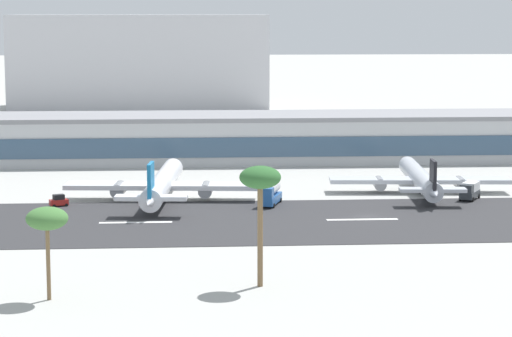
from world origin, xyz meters
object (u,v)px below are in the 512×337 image
Objects in this scene: service_fuel_truck_0 at (270,194)px; service_baggage_tug_2 at (59,201)px; airliner_blue_tail_gate_0 at (162,185)px; terminal_building at (268,137)px; service_box_truck_1 at (470,190)px; palm_tree_1 at (260,182)px; distant_hotel_block at (140,61)px; palm_tree_0 at (47,220)px; airliner_black_tail_gate_1 at (421,179)px.

service_baggage_tug_2 is at bearing -74.75° from service_fuel_truck_0.
airliner_blue_tail_gate_0 is 12.49× the size of service_baggage_tug_2.
service_box_truck_1 is at bearing -59.52° from terminal_building.
palm_tree_1 reaches higher than terminal_building.
distant_hotel_block reaches higher than palm_tree_0.
distant_hotel_block is at bearing 21.63° from airliner_black_tail_gate_1.
terminal_building is 65.08m from service_box_truck_1.
airliner_blue_tail_gate_0 is 49.58m from airliner_black_tail_gate_1.
airliner_blue_tail_gate_0 is 20.44m from service_fuel_truck_0.
service_fuel_truck_0 is at bearing -81.41° from distant_hotel_block.
distant_hotel_block is at bearing 95.46° from palm_tree_1.
distant_hotel_block is 2.28× the size of airliner_black_tail_gate_1.
airliner_black_tail_gate_1 reaches higher than service_box_truck_1.
terminal_building is at bearing 73.42° from palm_tree_0.
terminal_building is 58.26m from airliner_blue_tail_gate_0.
distant_hotel_block reaches higher than service_baggage_tug_2.
airliner_black_tail_gate_1 reaches higher than service_fuel_truck_0.
palm_tree_1 is at bearing -95.02° from terminal_building.
distant_hotel_block is at bearing 103.56° from terminal_building.
service_box_truck_1 is (32.96, -55.99, -3.68)m from terminal_building.
distant_hotel_block is 10.43× the size of service_fuel_truck_0.
palm_tree_1 is (-5.95, -57.58, 11.39)m from service_fuel_truck_0.
palm_tree_0 reaches higher than service_box_truck_1.
service_fuel_truck_0 is at bearing -101.60° from airliner_blue_tail_gate_0.
service_fuel_truck_0 is 0.78× the size of palm_tree_0.
airliner_black_tail_gate_1 is at bearing 164.46° from service_baggage_tug_2.
distant_hotel_block is 25.93× the size of service_baggage_tug_2.
terminal_building is 59.25m from service_fuel_truck_0.
terminal_building reaches higher than airliner_blue_tail_gate_0.
palm_tree_1 is (-35.73, -68.48, 10.72)m from airliner_black_tail_gate_1.
palm_tree_0 is at bearing 71.59° from service_baggage_tug_2.
service_baggage_tug_2 is at bearing -91.87° from distant_hotel_block.
distant_hotel_block is 214.51m from service_box_truck_1.
palm_tree_1 is at bearing -84.54° from distant_hotel_block.
terminal_building reaches higher than airliner_black_tail_gate_1.
distant_hotel_block reaches higher than palm_tree_1.
terminal_building reaches higher than service_baggage_tug_2.
airliner_blue_tail_gate_0 is at bearing -86.69° from distant_hotel_block.
airliner_blue_tail_gate_0 is 56.88m from service_box_truck_1.
terminal_building is 2.15× the size of distant_hotel_block.
palm_tree_0 is at bearing -16.47° from service_box_truck_1.
airliner_black_tail_gate_1 is at bearing -62.08° from terminal_building.
airliner_black_tail_gate_1 is 3.56× the size of palm_tree_0.
service_baggage_tug_2 is (-75.04, -1.87, -0.74)m from service_box_truck_1.
palm_tree_0 is (-69.09, -65.36, 8.04)m from service_box_truck_1.
service_baggage_tug_2 is (-6.69, -204.66, -15.68)m from distant_hotel_block.
airliner_black_tail_gate_1 reaches higher than service_baggage_tug_2.
palm_tree_1 reaches higher than airliner_blue_tail_gate_0.
distant_hotel_block is 264.58m from palm_tree_1.
palm_tree_1 is (-10.24, -116.57, 7.95)m from terminal_building.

